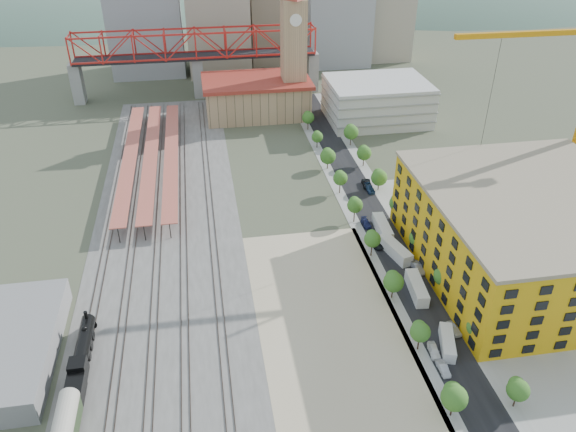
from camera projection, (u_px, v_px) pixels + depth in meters
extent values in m
plane|color=#474C38|center=(317.00, 236.00, 136.06)|extent=(400.00, 400.00, 0.00)
cube|color=#605E59|center=(168.00, 212.00, 145.73)|extent=(36.00, 165.00, 0.06)
cube|color=tan|center=(331.00, 327.00, 109.04)|extent=(28.00, 67.00, 0.06)
cube|color=black|center=(364.00, 200.00, 150.87)|extent=(12.00, 170.00, 0.06)
cube|color=gray|center=(344.00, 202.00, 150.11)|extent=(3.00, 170.00, 0.04)
cube|color=gray|center=(383.00, 199.00, 151.65)|extent=(3.00, 170.00, 0.04)
cube|color=gray|center=(532.00, 267.00, 125.53)|extent=(50.00, 90.00, 0.06)
cube|color=#382B23|center=(109.00, 216.00, 143.61)|extent=(0.12, 160.00, 0.18)
cube|color=#382B23|center=(115.00, 216.00, 143.81)|extent=(0.12, 160.00, 0.18)
cube|color=#382B23|center=(133.00, 214.00, 144.45)|extent=(0.12, 160.00, 0.18)
cube|color=#382B23|center=(139.00, 214.00, 144.65)|extent=(0.12, 160.00, 0.18)
cube|color=#382B23|center=(157.00, 212.00, 145.28)|extent=(0.12, 160.00, 0.18)
cube|color=#382B23|center=(163.00, 212.00, 145.48)|extent=(0.12, 160.00, 0.18)
cube|color=#382B23|center=(181.00, 210.00, 146.12)|extent=(0.12, 160.00, 0.18)
cube|color=#382B23|center=(186.00, 210.00, 146.32)|extent=(0.12, 160.00, 0.18)
cube|color=#382B23|center=(208.00, 208.00, 147.10)|extent=(0.12, 160.00, 0.18)
cube|color=#382B23|center=(213.00, 208.00, 147.30)|extent=(0.12, 160.00, 0.18)
cube|color=#B75246|center=(130.00, 156.00, 165.20)|extent=(4.00, 80.00, 0.25)
cylinder|color=black|center=(131.00, 162.00, 166.25)|extent=(0.24, 0.24, 4.00)
cube|color=#B75246|center=(151.00, 154.00, 166.03)|extent=(4.00, 80.00, 0.25)
cylinder|color=black|center=(152.00, 161.00, 167.08)|extent=(0.24, 0.24, 4.00)
cube|color=#B75246|center=(171.00, 153.00, 166.87)|extent=(4.00, 80.00, 0.25)
cylinder|color=black|center=(172.00, 159.00, 167.92)|extent=(0.24, 0.24, 4.00)
cube|color=tan|center=(257.00, 98.00, 201.07)|extent=(36.00, 22.00, 12.00)
cube|color=maroon|center=(256.00, 81.00, 197.66)|extent=(38.00, 24.00, 1.20)
cube|color=tan|center=(293.00, 59.00, 193.85)|extent=(8.00, 8.00, 40.00)
cylinder|color=white|center=(296.00, 20.00, 183.06)|extent=(4.00, 0.30, 4.00)
cube|color=silver|center=(377.00, 101.00, 196.18)|extent=(34.00, 26.00, 14.00)
cube|color=gray|center=(77.00, 83.00, 210.53)|extent=(4.00, 6.00, 15.00)
cube|color=gray|center=(312.00, 72.00, 223.08)|extent=(4.00, 6.00, 15.00)
cube|color=gray|center=(198.00, 77.00, 216.81)|extent=(4.00, 6.00, 15.00)
cube|color=black|center=(196.00, 57.00, 212.61)|extent=(90.00, 9.00, 1.00)
cube|color=gold|center=(529.00, 235.00, 120.40)|extent=(44.00, 50.00, 18.00)
cube|color=gray|center=(539.00, 197.00, 115.47)|extent=(44.60, 50.60, 0.80)
cube|color=#9EA0A3|center=(146.00, 28.00, 237.37)|extent=(30.00, 25.00, 38.00)
cube|color=#B2A58C|center=(217.00, 10.00, 233.68)|extent=(26.00, 22.00, 52.00)
cube|color=gray|center=(276.00, 27.00, 255.81)|extent=(24.00, 24.00, 30.00)
cube|color=#B2A58C|center=(386.00, 9.00, 254.91)|extent=(22.00, 20.00, 44.00)
cube|color=brown|center=(243.00, 27.00, 263.31)|extent=(20.00, 20.00, 26.00)
ellipsoid|color=#4C6B59|center=(119.00, 120.00, 378.92)|extent=(396.00, 216.00, 180.00)
ellipsoid|color=#4C6B59|center=(293.00, 141.00, 408.24)|extent=(484.00, 264.00, 220.00)
ellipsoid|color=#4C6B59|center=(454.00, 102.00, 413.42)|extent=(418.00, 228.00, 190.00)
cylinder|color=black|center=(84.00, 342.00, 102.08)|extent=(2.59, 12.44, 2.59)
cube|color=black|center=(78.00, 369.00, 96.31)|extent=(2.90, 3.11, 3.32)
cylinder|color=black|center=(86.00, 315.00, 105.45)|extent=(0.73, 0.73, 1.66)
sphere|color=black|center=(84.00, 329.00, 103.11)|extent=(1.04, 1.04, 1.04)
cone|color=black|center=(91.00, 322.00, 108.81)|extent=(2.70, 1.66, 2.70)
cube|color=black|center=(75.00, 392.00, 92.72)|extent=(2.90, 6.22, 2.90)
cube|color=orange|center=(534.00, 34.00, 123.20)|extent=(36.47, 1.46, 1.15)
cube|color=silver|center=(447.00, 343.00, 103.76)|extent=(4.70, 8.89, 2.36)
cube|color=silver|center=(417.00, 288.00, 117.01)|extent=(3.61, 10.25, 2.75)
cube|color=silver|center=(395.00, 250.00, 128.68)|extent=(5.34, 10.74, 2.84)
cube|color=silver|center=(382.00, 228.00, 136.71)|extent=(3.17, 10.39, 2.81)
imported|color=white|center=(434.00, 351.00, 102.61)|extent=(2.21, 4.53, 1.49)
imported|color=#9E9EA4|center=(443.00, 369.00, 99.00)|extent=(1.45, 4.08, 1.34)
imported|color=black|center=(377.00, 243.00, 132.36)|extent=(2.84, 5.36, 1.43)
imported|color=navy|center=(366.00, 223.00, 139.87)|extent=(1.88, 4.53, 1.31)
imported|color=silver|center=(454.00, 329.00, 107.51)|extent=(2.13, 4.26, 1.39)
imported|color=gray|center=(417.00, 268.00, 123.96)|extent=(2.01, 4.90, 1.58)
imported|color=black|center=(367.00, 184.00, 157.19)|extent=(2.99, 5.54, 1.48)
imported|color=navy|center=(370.00, 189.00, 154.83)|extent=(2.07, 4.95, 1.43)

